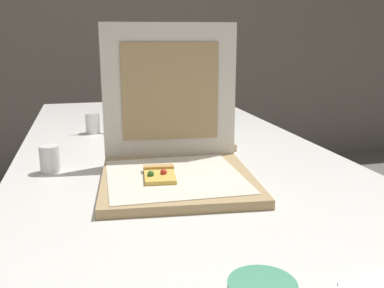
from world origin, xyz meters
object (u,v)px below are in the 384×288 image
at_px(cup_white_far, 93,123).
at_px(cup_white_near_center, 50,159).
at_px(table, 174,163).
at_px(pizza_box_middle, 167,123).
at_px(pizza_box_front, 175,158).

xyz_separation_m(cup_white_far, cup_white_near_center, (-0.12, -0.46, 0.00)).
relative_size(table, pizza_box_middle, 5.11).
distance_m(cup_white_far, cup_white_near_center, 0.48).
height_order(pizza_box_front, cup_white_near_center, pizza_box_front).
bearing_deg(pizza_box_middle, cup_white_near_center, -138.65).
height_order(pizza_box_front, pizza_box_middle, pizza_box_front).
distance_m(pizza_box_front, cup_white_near_center, 0.35).
relative_size(pizza_box_middle, cup_white_near_center, 5.89).
bearing_deg(pizza_box_middle, table, -92.82).
height_order(pizza_box_middle, cup_white_near_center, pizza_box_middle).
bearing_deg(cup_white_far, pizza_box_middle, -29.76).
distance_m(pizza_box_front, pizza_box_middle, 0.46).
bearing_deg(pizza_box_middle, cup_white_far, 152.12).
xyz_separation_m(table, cup_white_far, (-0.24, 0.32, 0.08)).
height_order(cup_white_far, cup_white_near_center, same).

